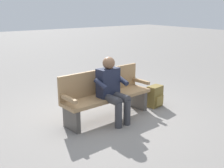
# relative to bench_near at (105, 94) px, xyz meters

# --- Properties ---
(ground_plane) EXTENTS (40.00, 40.00, 0.00)m
(ground_plane) POSITION_rel_bench_near_xyz_m (-0.01, 0.07, -0.46)
(ground_plane) COLOR gray
(bench_near) EXTENTS (1.83, 0.61, 0.90)m
(bench_near) POSITION_rel_bench_near_xyz_m (0.00, 0.00, 0.00)
(bench_near) COLOR #9E7A51
(bench_near) RESTS_ON ground
(person_seated) EXTENTS (0.59, 0.59, 1.18)m
(person_seated) POSITION_rel_bench_near_xyz_m (0.02, 0.23, 0.17)
(person_seated) COLOR #1E2338
(person_seated) RESTS_ON ground
(backpack) EXTENTS (0.36, 0.29, 0.44)m
(backpack) POSITION_rel_bench_near_xyz_m (-1.16, 0.14, -0.24)
(backpack) COLOR brown
(backpack) RESTS_ON ground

